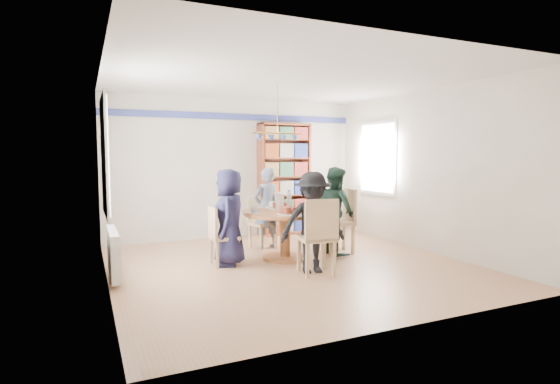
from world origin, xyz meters
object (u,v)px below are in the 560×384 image
radiator (113,253)px  chair_right (343,217)px  person_near (313,223)px  person_left (229,217)px  person_far (266,208)px  person_right (336,211)px  dining_table (285,224)px  chair_far (260,219)px  chair_left (220,233)px  bookshelf (284,180)px  chair_near (319,233)px

radiator → chair_right: (3.57, 0.13, 0.23)m
radiator → person_near: bearing=-16.7°
radiator → person_left: (1.61, 0.11, 0.36)m
person_near → person_far: bearing=99.6°
radiator → person_far: bearing=20.6°
person_right → person_far: person_right is taller
dining_table → person_far: person_far is taller
radiator → person_left: 1.65m
dining_table → person_right: (0.90, -0.01, 0.16)m
person_left → person_near: bearing=66.7°
dining_table → person_left: 0.91m
chair_far → person_right: size_ratio=0.62×
chair_left → person_right: (1.94, -0.05, 0.23)m
person_right → person_far: size_ratio=1.02×
chair_right → person_left: bearing=-179.5°
chair_left → bookshelf: bookshelf is taller
person_right → person_far: 1.22m
person_left → dining_table: bearing=109.3°
chair_left → chair_far: bearing=43.5°
person_right → bookshelf: size_ratio=0.64×
chair_right → dining_table: bearing=-178.2°
chair_right → chair_near: chair_right is taller
chair_left → person_far: 1.38m
person_near → person_left: bearing=146.8°
person_far → person_near: (-0.02, -1.71, -0.00)m
chair_near → person_right: person_right is taller
person_near → bookshelf: 2.96m
chair_left → person_left: (0.14, -0.02, 0.23)m
radiator → person_right: size_ratio=0.70×
chair_near → person_near: person_near is taller
person_left → person_far: person_left is taller
dining_table → person_far: size_ratio=0.93×
dining_table → chair_left: 1.04m
chair_right → person_left: size_ratio=0.75×
radiator → person_near: 2.65m
chair_near → person_left: 1.39m
chair_far → chair_near: size_ratio=0.85×
dining_table → chair_far: (-0.02, 1.00, -0.07)m
chair_right → person_right: size_ratio=0.74×
person_far → person_left: bearing=28.3°
chair_right → chair_far: 1.46m
chair_left → bookshelf: bearing=44.9°
person_right → person_near: size_ratio=1.03×
radiator → person_right: (3.40, 0.08, 0.36)m
chair_far → person_far: person_far is taller
person_right → person_far: bearing=44.3°
person_right → chair_near: bearing=138.7°
chair_far → person_far: (0.06, -0.14, 0.21)m
dining_table → bookshelf: 2.20m
radiator → person_near: size_ratio=0.72×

